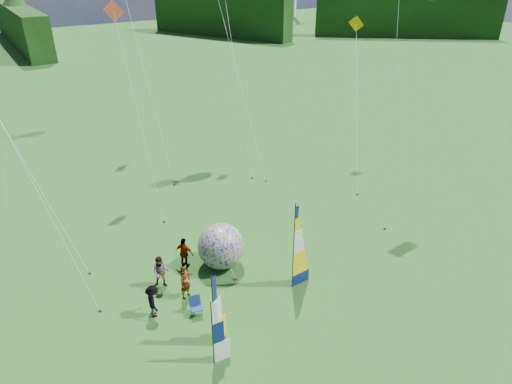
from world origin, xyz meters
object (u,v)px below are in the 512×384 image
side_banner_left (213,314)px  camp_chair (196,307)px  spectator_d (184,253)px  bol_inflatable (221,246)px  kite_whale (230,34)px  spectator_a (185,282)px  side_banner_far (213,335)px  feather_banner_main (294,249)px  spectator_c (153,301)px  spectator_b (161,272)px

side_banner_left → camp_chair: size_ratio=3.73×
spectator_d → bol_inflatable: bearing=-154.7°
spectator_d → kite_whale: bearing=-75.4°
side_banner_left → spectator_a: (0.35, 3.79, -0.99)m
side_banner_far → spectator_a: size_ratio=1.79×
bol_inflatable → kite_whale: size_ratio=0.13×
side_banner_left → bol_inflatable: (3.20, 5.15, -0.62)m
feather_banner_main → kite_whale: (6.25, 17.06, 7.85)m
spectator_a → side_banner_left: bearing=-116.8°
side_banner_far → camp_chair: bearing=81.5°
spectator_c → spectator_d: (2.96, 2.79, 0.06)m
feather_banner_main → spectator_b: bearing=143.4°
spectator_b → side_banner_left: bearing=-56.3°
spectator_b → kite_whale: size_ratio=0.09×
spectator_d → camp_chair: (-1.20, -3.89, -0.43)m
feather_banner_main → bol_inflatable: 4.51m
side_banner_left → bol_inflatable: side_banner_left is taller
spectator_a → spectator_b: (-0.73, 1.47, -0.00)m
side_banner_left → spectator_c: side_banner_left is taller
side_banner_far → kite_whale: kite_whale is taller
bol_inflatable → camp_chair: 4.24m
spectator_b → kite_whale: kite_whale is taller
spectator_a → spectator_d: size_ratio=0.99×
spectator_b → camp_chair: bearing=-49.6°
spectator_a → kite_whale: kite_whale is taller
bol_inflatable → spectator_c: bearing=-159.5°
side_banner_left → bol_inflatable: bearing=34.2°
side_banner_left → side_banner_far: size_ratio=1.15×
side_banner_left → kite_whale: 23.40m
bol_inflatable → spectator_d: bol_inflatable is taller
feather_banner_main → spectator_d: bearing=127.2°
spectator_d → feather_banner_main: bearing=-175.3°
feather_banner_main → bol_inflatable: size_ratio=1.89×
bol_inflatable → side_banner_far: bearing=-121.6°
side_banner_far → bol_inflatable: bearing=62.4°
feather_banner_main → side_banner_left: feather_banner_main is taller
spectator_b → spectator_c: size_ratio=1.06×
side_banner_left → side_banner_far: side_banner_left is taller
feather_banner_main → side_banner_far: (-5.92, -2.26, -0.80)m
side_banner_far → bol_inflatable: side_banner_far is taller
spectator_c → spectator_d: bearing=-40.7°
spectator_b → feather_banner_main: bearing=-4.1°
feather_banner_main → spectator_c: size_ratio=2.80×
spectator_a → camp_chair: bearing=-117.4°
bol_inflatable → spectator_d: bearing=150.8°
side_banner_far → spectator_b: side_banner_far is taller
spectator_b → spectator_d: 1.99m
kite_whale → side_banner_far: bearing=-103.3°
spectator_d → kite_whale: size_ratio=0.09×
side_banner_far → spectator_b: bearing=92.9°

